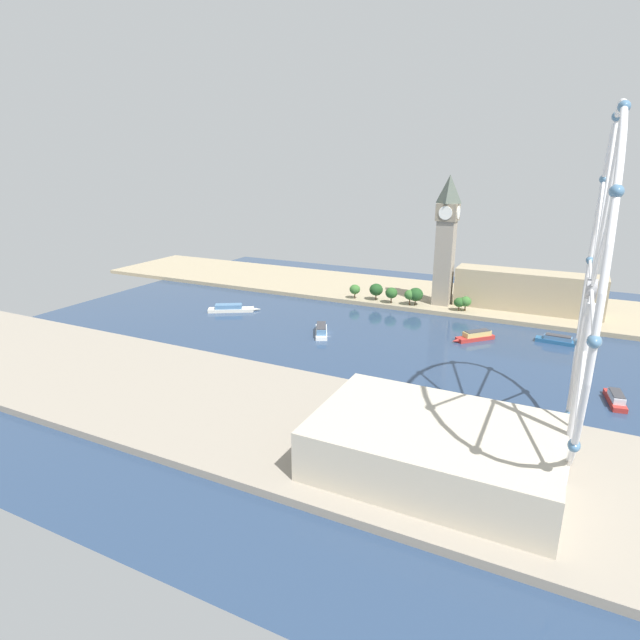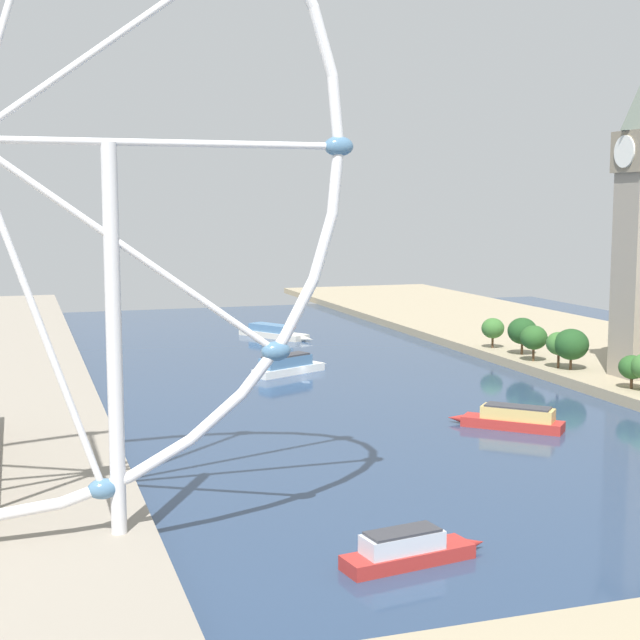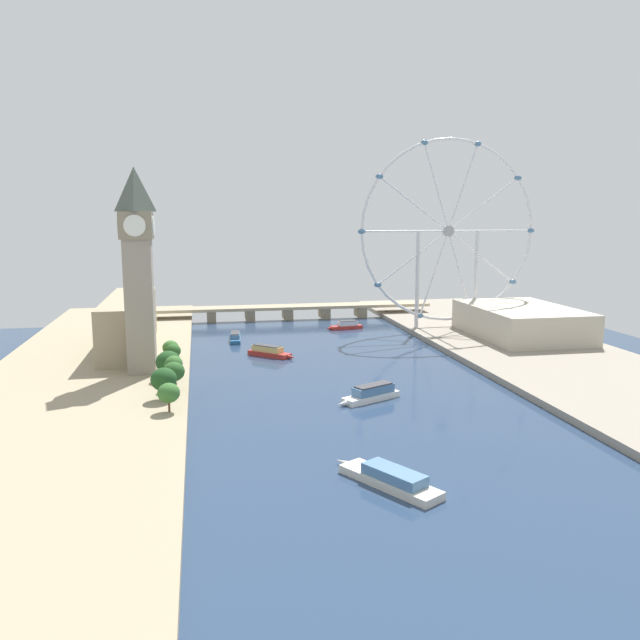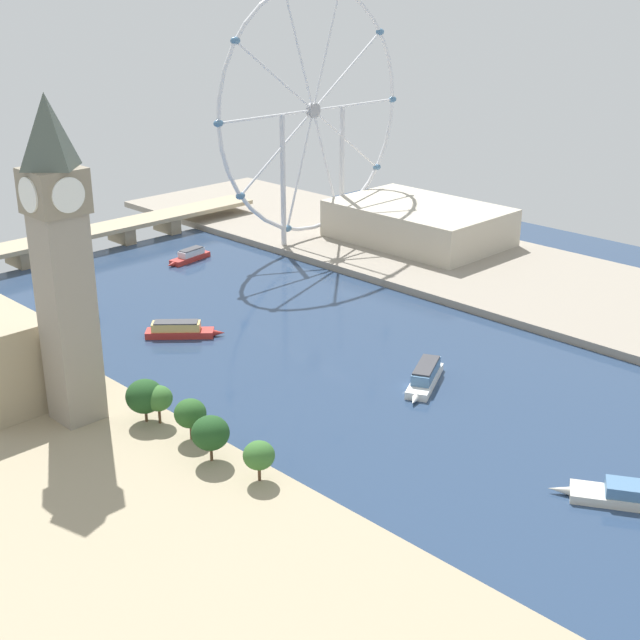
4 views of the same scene
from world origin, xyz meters
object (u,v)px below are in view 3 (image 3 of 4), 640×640
at_px(parliament_block, 129,323).
at_px(tour_boat_4, 235,337).
at_px(clock_tower, 138,268).
at_px(riverside_hall, 521,321).
at_px(river_bridge, 287,309).
at_px(tour_boat_2, 269,352).
at_px(tour_boat_0, 371,394).
at_px(tour_boat_1, 390,478).
at_px(ferris_wheel, 448,232).
at_px(tour_boat_3, 346,326).

bearing_deg(parliament_block, tour_boat_4, 23.34).
bearing_deg(clock_tower, tour_boat_4, 60.38).
xyz_separation_m(riverside_hall, tour_boat_4, (-162.45, 33.28, -9.58)).
bearing_deg(parliament_block, river_bridge, 44.75).
distance_m(tour_boat_2, tour_boat_4, 47.97).
relative_size(parliament_block, tour_boat_0, 3.37).
relative_size(tour_boat_0, tour_boat_1, 0.83).
bearing_deg(clock_tower, tour_boat_0, -29.33).
bearing_deg(tour_boat_1, ferris_wheel, -56.22).
height_order(tour_boat_1, tour_boat_3, tour_boat_3).
distance_m(riverside_hall, tour_boat_0, 153.01).
relative_size(clock_tower, riverside_hall, 1.15).
relative_size(clock_tower, parliament_block, 0.94).
relative_size(parliament_block, tour_boat_3, 3.90).
bearing_deg(parliament_block, tour_boat_2, -16.47).
distance_m(tour_boat_0, tour_boat_2, 91.70).
height_order(clock_tower, river_bridge, clock_tower).
bearing_deg(riverside_hall, tour_boat_4, 168.42).
bearing_deg(tour_boat_3, ferris_wheel, 153.87).
xyz_separation_m(parliament_block, tour_boat_1, (85.95, -186.65, -14.22)).
bearing_deg(parliament_block, ferris_wheel, 9.22).
bearing_deg(river_bridge, tour_boat_0, -88.60).
bearing_deg(tour_boat_2, clock_tower, -107.06).
bearing_deg(riverside_hall, tour_boat_3, 147.32).
bearing_deg(clock_tower, tour_boat_1, -60.12).
bearing_deg(river_bridge, tour_boat_1, -92.33).
height_order(river_bridge, tour_boat_3, river_bridge).
xyz_separation_m(river_bridge, tour_boat_0, (4.99, -204.12, -4.14)).
bearing_deg(clock_tower, ferris_wheel, 25.98).
distance_m(tour_boat_3, tour_boat_4, 76.28).
xyz_separation_m(river_bridge, tour_boat_3, (31.36, -47.56, -4.62)).
xyz_separation_m(parliament_block, tour_boat_4, (56.63, 24.44, -14.32)).
bearing_deg(parliament_block, tour_boat_0, -46.37).
bearing_deg(tour_boat_0, tour_boat_4, -97.33).
bearing_deg(tour_boat_3, tour_boat_1, 70.68).
bearing_deg(tour_boat_2, parliament_block, -153.42).
distance_m(clock_tower, tour_boat_4, 104.13).
relative_size(clock_tower, tour_boat_2, 3.84).
distance_m(parliament_block, tour_boat_3, 138.58).
height_order(parliament_block, tour_boat_1, parliament_block).
bearing_deg(tour_boat_1, clock_tower, -1.02).
bearing_deg(river_bridge, ferris_wheel, -35.88).
xyz_separation_m(riverside_hall, tour_boat_0, (-116.63, -98.64, -8.95)).
bearing_deg(river_bridge, clock_tower, -119.56).
relative_size(river_bridge, tour_boat_4, 6.56).
relative_size(clock_tower, river_bridge, 0.44).
relative_size(parliament_block, riverside_hall, 1.23).
bearing_deg(river_bridge, parliament_block, -135.25).
height_order(riverside_hall, tour_boat_0, riverside_hall).
distance_m(riverside_hall, tour_boat_2, 148.33).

